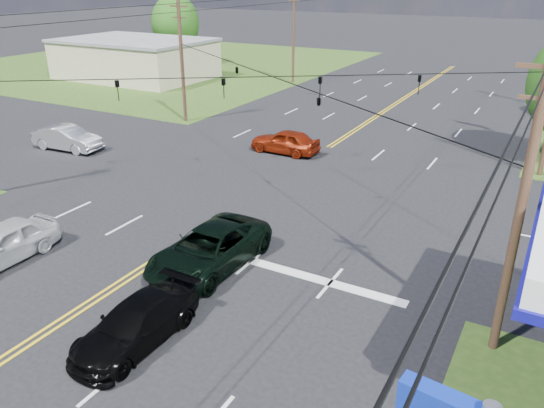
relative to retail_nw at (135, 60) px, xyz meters
The scene contains 15 objects.
ground 37.26m from the retail_nw, 36.25° to the right, with size 280.00×280.00×0.00m, color black.
grass_nw 11.36m from the retail_nw, 116.57° to the left, with size 46.00×48.00×0.03m, color #274516.
stop_bar 46.14m from the retail_nw, 40.60° to the right, with size 10.00×0.50×0.02m, color silver.
retail_nw is the anchor object (origin of this frame).
pole_se 53.09m from the retail_nw, 35.79° to the right, with size 1.60×0.28×9.50m.
pole_nw 21.60m from the retail_nw, 37.41° to the right, with size 1.60×0.28×9.50m.
pole_left_far 18.30m from the retail_nw, 19.44° to the left, with size 1.60×0.28×10.00m.
span_wire_signals 37.42m from the retail_nw, 36.25° to the right, with size 26.00×18.00×1.13m.
power_lines 38.98m from the retail_nw, 38.66° to the right, with size 26.04×100.00×0.64m.
tree_far_l 10.69m from the retail_nw, 101.31° to the left, with size 6.08×6.08×8.72m.
pickup_dkgreen 44.90m from the retail_nw, 44.04° to the right, with size 2.72×5.89×1.64m, color black.
suv_black 49.03m from the retail_nw, 47.68° to the right, with size 1.94×4.77×1.38m, color black.
pickup_white 42.75m from the retail_nw, 54.81° to the right, with size 1.91×4.74×1.61m, color silver.
sedan_silver 27.40m from the retail_nw, 57.15° to the right, with size 1.70×4.87×1.61m, color #A9A8AD.
sedan_red 32.45m from the retail_nw, 30.59° to the right, with size 1.85×4.60×1.57m, color maroon.
Camera 1 is at (13.51, -12.25, 10.82)m, focal length 35.00 mm.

